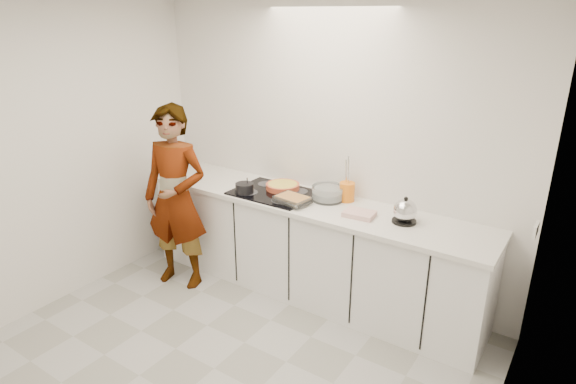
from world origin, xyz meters
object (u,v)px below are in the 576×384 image
Objects in this scene: mixing_bowl at (328,194)px; utensil_crock at (347,192)px; tart_dish at (283,186)px; cook at (176,198)px; saucepan at (245,188)px; baking_dish at (293,199)px; hob at (274,193)px; kettle at (405,212)px.

utensil_crock is (0.15, 0.08, 0.02)m from mixing_bowl.
cook is at bearing -141.76° from tart_dish.
baking_dish is (0.49, 0.05, -0.02)m from saucepan.
utensil_crock is 0.10× the size of cook.
cook is (-1.03, -0.37, -0.10)m from baking_dish.
baking_dish is (0.29, -0.12, 0.04)m from hob.
cook reaches higher than baking_dish.
hob is at bearing 39.99° from saucepan.
saucepan is 0.75m from mixing_bowl.
cook reaches higher than hob.
saucepan is at bearing -156.88° from mixing_bowl.
mixing_bowl is at bearing 50.72° from baking_dish.
cook is (-1.24, -0.62, -0.11)m from mixing_bowl.
kettle is (1.20, -0.07, 0.05)m from tart_dish.
cook is (-1.38, -0.70, -0.13)m from utensil_crock.
mixing_bowl is 1.44× the size of kettle.
hob is at bearing -178.03° from kettle.
cook reaches higher than mixing_bowl.
baking_dish is at bearing -41.50° from tart_dish.
baking_dish is 0.18× the size of cook.
kettle is 0.13× the size of cook.
saucepan is 0.49m from baking_dish.
hob is 0.42× the size of cook.
kettle is at bearing 8.39° from saucepan.
mixing_bowl is at bearing 173.37° from kettle.
utensil_crock is (0.64, 0.21, 0.08)m from hob.
utensil_crock reaches higher than tart_dish.
baking_dish is at bearing 5.85° from cook.
mixing_bowl is at bearing 23.12° from saucepan.
cook reaches higher than kettle.
kettle reaches higher than tart_dish.
tart_dish is 1.61× the size of saucepan.
cook is at bearing -149.00° from saucepan.
hob is 4.33× the size of utensil_crock.
kettle is at bearing -6.63° from mixing_bowl.
tart_dish is 0.47m from mixing_bowl.
mixing_bowl is at bearing 12.67° from cook.
kettle is 2.05m from cook.
mixing_bowl is 1.39m from cook.
mixing_bowl is 0.17m from utensil_crock.
baking_dish is 1.10m from cook.
cook is at bearing -160.09° from baking_dish.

